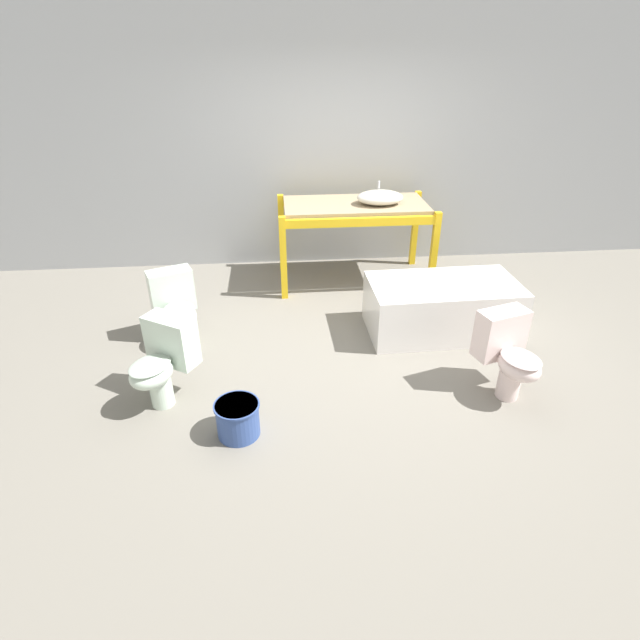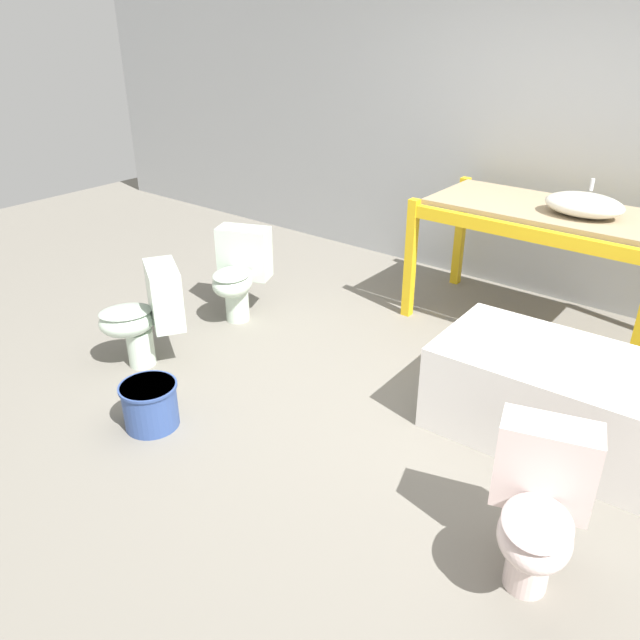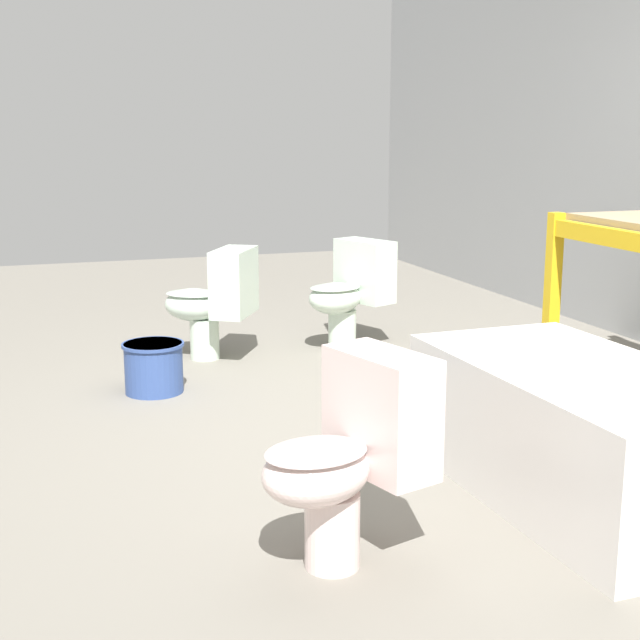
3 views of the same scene
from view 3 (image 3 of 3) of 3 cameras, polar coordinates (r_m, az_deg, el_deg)
ground_plane at (r=4.24m, az=6.01°, el=-6.99°), size 12.00×12.00×0.00m
bathtub_main at (r=3.54m, az=16.26°, el=-6.30°), size 1.44×0.78×0.51m
toilet_near at (r=5.42m, az=-6.75°, el=1.44°), size 0.57×0.64×0.68m
toilet_far at (r=5.71m, az=1.98°, el=2.05°), size 0.52×0.63×0.68m
toilet_extra at (r=2.87m, az=1.97°, el=-8.24°), size 0.48×0.61×0.68m
bucket_white at (r=4.84m, az=-10.60°, el=-2.92°), size 0.33×0.33×0.27m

